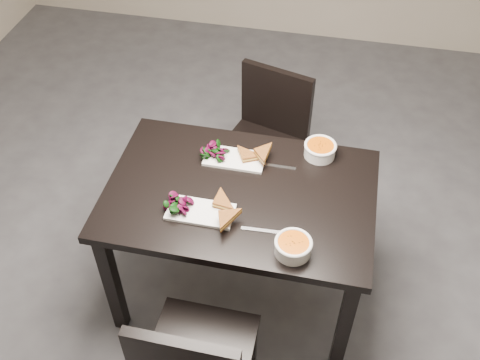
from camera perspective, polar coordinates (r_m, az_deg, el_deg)
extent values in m
plane|color=#47474C|center=(3.18, 0.19, -8.32)|extent=(5.00, 5.00, 0.00)
cube|color=black|center=(2.51, 0.00, -1.45)|extent=(1.20, 0.80, 0.04)
cube|color=black|center=(2.73, -12.89, -10.21)|extent=(0.06, 0.06, 0.71)
cube|color=black|center=(2.58, 10.53, -14.44)|extent=(0.06, 0.06, 0.71)
cube|color=black|center=(3.12, -8.42, -0.22)|extent=(0.06, 0.06, 0.71)
cube|color=black|center=(2.99, 11.57, -3.30)|extent=(0.06, 0.06, 0.71)
cube|color=black|center=(2.40, -4.02, -17.06)|extent=(0.42, 0.42, 0.04)
cube|color=black|center=(2.71, -6.53, -15.19)|extent=(0.04, 0.04, 0.41)
cube|color=black|center=(2.66, 1.20, -16.74)|extent=(0.04, 0.04, 0.41)
cube|color=black|center=(3.17, 2.08, 3.11)|extent=(0.52, 0.52, 0.04)
cube|color=black|center=(3.27, -2.25, -0.69)|extent=(0.05, 0.05, 0.41)
cube|color=black|center=(3.16, 3.44, -2.89)|extent=(0.05, 0.05, 0.41)
cube|color=black|center=(3.50, 0.66, 3.04)|extent=(0.05, 0.05, 0.41)
cube|color=black|center=(3.40, 6.05, 1.12)|extent=(0.05, 0.05, 0.41)
cube|color=black|center=(3.16, 3.73, 8.10)|extent=(0.41, 0.15, 0.40)
cube|color=white|center=(2.41, -4.04, -3.27)|extent=(0.29, 0.14, 0.01)
cylinder|color=white|center=(2.26, 5.42, -6.86)|extent=(0.15, 0.15, 0.06)
cylinder|color=#C96509|center=(2.24, 5.46, -6.46)|extent=(0.13, 0.13, 0.02)
torus|color=white|center=(2.23, 5.47, -6.35)|extent=(0.15, 0.15, 0.01)
cube|color=silver|center=(2.34, 2.27, -5.15)|extent=(0.18, 0.03, 0.00)
cube|color=white|center=(2.63, -0.55, 2.16)|extent=(0.28, 0.14, 0.01)
cylinder|color=white|center=(2.67, 8.13, 2.98)|extent=(0.15, 0.15, 0.06)
cylinder|color=#C96509|center=(2.65, 8.18, 3.39)|extent=(0.13, 0.13, 0.02)
torus|color=white|center=(2.65, 8.20, 3.50)|extent=(0.15, 0.15, 0.01)
cube|color=silver|center=(2.61, 3.74, 1.43)|extent=(0.18, 0.02, 0.00)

